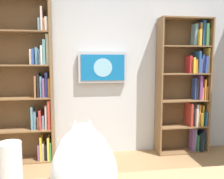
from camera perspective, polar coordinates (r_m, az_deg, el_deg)
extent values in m
cube|color=silver|center=(3.66, -2.11, 5.86)|extent=(4.52, 0.06, 2.70)
cube|color=brown|center=(4.00, 21.25, 0.65)|extent=(0.02, 0.28, 2.03)
cube|color=brown|center=(3.68, 10.96, 0.49)|extent=(0.02, 0.28, 2.03)
cube|color=brown|center=(3.94, 15.50, 0.79)|extent=(0.78, 0.01, 2.03)
cube|color=brown|center=(4.05, 15.83, -13.68)|extent=(0.74, 0.27, 0.02)
cube|color=brown|center=(3.93, 16.02, -8.18)|extent=(0.74, 0.27, 0.02)
cube|color=brown|center=(3.85, 16.22, -2.39)|extent=(0.74, 0.27, 0.02)
cube|color=brown|center=(3.81, 16.42, 3.58)|extent=(0.74, 0.27, 0.02)
cube|color=brown|center=(3.81, 16.62, 9.62)|extent=(0.74, 0.27, 0.02)
cube|color=brown|center=(3.85, 16.83, 15.59)|extent=(0.74, 0.27, 0.02)
cube|color=#2C4C8A|center=(4.15, 20.31, -10.97)|extent=(0.03, 0.13, 0.30)
cube|color=#448542|center=(4.14, 19.99, -11.49)|extent=(0.03, 0.17, 0.24)
cube|color=black|center=(4.11, 19.66, -11.27)|extent=(0.04, 0.23, 0.28)
cube|color=#3B6F49|center=(4.12, 19.08, -11.51)|extent=(0.03, 0.15, 0.25)
cube|color=#6F9EA4|center=(4.09, 18.61, -10.89)|extent=(0.04, 0.13, 0.34)
cube|color=#76498A|center=(4.05, 18.19, -10.95)|extent=(0.03, 0.13, 0.36)
cube|color=#24588A|center=(4.05, 20.60, -6.20)|extent=(0.04, 0.22, 0.22)
cube|color=gold|center=(4.03, 20.18, -5.59)|extent=(0.02, 0.13, 0.30)
cube|color=yellow|center=(4.03, 19.69, -6.33)|extent=(0.03, 0.24, 0.20)
cube|color=orange|center=(3.99, 19.45, -5.58)|extent=(0.03, 0.13, 0.32)
cube|color=beige|center=(3.98, 18.93, -5.51)|extent=(0.02, 0.17, 0.33)
cube|color=silver|center=(3.96, 18.60, -6.02)|extent=(0.02, 0.24, 0.27)
cube|color=#27282B|center=(3.95, 18.02, -5.71)|extent=(0.04, 0.17, 0.31)
cube|color=#BA372C|center=(3.93, 17.51, -5.49)|extent=(0.03, 0.24, 0.35)
cube|color=#A56B3A|center=(3.98, 20.90, -0.68)|extent=(0.03, 0.17, 0.20)
cube|color=orange|center=(3.97, 20.35, 0.11)|extent=(0.02, 0.22, 0.31)
cube|color=orange|center=(3.97, 19.93, -0.78)|extent=(0.03, 0.20, 0.19)
cube|color=#7B438E|center=(3.94, 19.53, 0.50)|extent=(0.04, 0.21, 0.36)
cube|color=#292525|center=(3.91, 19.07, 0.07)|extent=(0.03, 0.13, 0.31)
cube|color=#2D428A|center=(3.90, 18.65, 0.19)|extent=(0.02, 0.12, 0.32)
cube|color=gold|center=(3.95, 21.22, 6.31)|extent=(0.02, 0.17, 0.37)
cube|color=#354A8E|center=(3.94, 20.59, 5.49)|extent=(0.05, 0.24, 0.25)
cube|color=#314B9F|center=(3.93, 19.99, 5.70)|extent=(0.05, 0.20, 0.28)
cube|color=#6E4C8B|center=(3.91, 19.47, 5.24)|extent=(0.03, 0.22, 0.21)
cube|color=#245796|center=(3.87, 19.23, 6.05)|extent=(0.03, 0.22, 0.32)
cube|color=orange|center=(3.88, 18.47, 5.21)|extent=(0.05, 0.23, 0.20)
cube|color=yellow|center=(3.83, 18.14, 5.43)|extent=(0.03, 0.20, 0.23)
cube|color=#AF282D|center=(3.83, 17.45, 5.64)|extent=(0.04, 0.18, 0.26)
cube|color=orange|center=(3.97, 21.27, 11.20)|extent=(0.03, 0.13, 0.24)
cube|color=#41834A|center=(3.97, 20.69, 11.80)|extent=(0.03, 0.24, 0.32)
cube|color=#244F8C|center=(3.95, 20.21, 12.19)|extent=(0.04, 0.19, 0.37)
cube|color=olive|center=(3.92, 19.71, 12.00)|extent=(0.03, 0.14, 0.33)
cube|color=gold|center=(3.88, 19.27, 11.31)|extent=(0.03, 0.23, 0.23)
cube|color=#699AA6|center=(3.87, 18.66, 11.97)|extent=(0.05, 0.14, 0.31)
cube|color=brown|center=(3.47, -13.92, 1.87)|extent=(0.02, 0.28, 2.25)
cube|color=brown|center=(3.67, -20.82, 1.88)|extent=(0.93, 0.01, 2.25)
cube|color=brown|center=(3.80, -20.52, -15.26)|extent=(0.89, 0.27, 0.02)
cube|color=brown|center=(3.66, -20.82, -8.77)|extent=(0.89, 0.27, 0.02)
cube|color=brown|center=(3.57, -21.12, -1.86)|extent=(0.89, 0.27, 0.02)
cube|color=brown|center=(3.53, -21.43, 5.30)|extent=(0.89, 0.27, 0.02)
cube|color=brown|center=(3.55, -21.74, 12.49)|extent=(0.89, 0.27, 0.02)
cube|color=#32843C|center=(3.67, -14.02, -13.48)|extent=(0.02, 0.23, 0.26)
cube|color=#DEC548|center=(3.67, -14.50, -12.94)|extent=(0.03, 0.24, 0.32)
cube|color=black|center=(3.70, -15.09, -13.68)|extent=(0.04, 0.19, 0.22)
cube|color=beige|center=(3.70, -15.68, -13.58)|extent=(0.02, 0.15, 0.24)
cube|color=gold|center=(3.69, -16.13, -12.77)|extent=(0.03, 0.22, 0.34)
cube|color=#794A7C|center=(3.71, -16.60, -13.67)|extent=(0.03, 0.19, 0.22)
cube|color=#C33C33|center=(3.54, -14.37, -5.52)|extent=(0.04, 0.22, 0.40)
cube|color=beige|center=(3.54, -15.07, -6.16)|extent=(0.03, 0.15, 0.33)
cube|color=#6D94AD|center=(3.57, -15.68, -7.26)|extent=(0.03, 0.13, 0.19)
cube|color=#B33735|center=(3.57, -16.30, -6.68)|extent=(0.04, 0.23, 0.26)
cube|color=#A5674E|center=(3.58, -16.77, -7.36)|extent=(0.03, 0.16, 0.17)
cube|color=#5B8CA0|center=(3.59, -17.48, -6.70)|extent=(0.03, 0.14, 0.25)
cube|color=#5A8CA4|center=(3.58, -18.05, -6.24)|extent=(0.03, 0.18, 0.32)
cube|color=orange|center=(3.49, -14.42, 0.49)|extent=(0.02, 0.18, 0.26)
cube|color=#343F8B|center=(3.48, -15.02, 1.11)|extent=(0.03, 0.13, 0.34)
cube|color=#7E4E8D|center=(3.49, -15.62, 0.48)|extent=(0.03, 0.20, 0.26)
cube|color=#5D98B4|center=(3.48, -16.20, 0.69)|extent=(0.03, 0.14, 0.29)
cube|color=black|center=(3.49, -16.76, 1.02)|extent=(0.03, 0.18, 0.33)
cube|color=#926139|center=(3.51, -17.34, 0.75)|extent=(0.03, 0.22, 0.30)
cube|color=beige|center=(3.48, -14.77, 9.04)|extent=(0.04, 0.18, 0.41)
cube|color=#5A939D|center=(3.46, -15.49, 8.43)|extent=(0.03, 0.18, 0.33)
cube|color=silver|center=(3.47, -16.00, 7.74)|extent=(0.02, 0.23, 0.25)
cube|color=#7192B4|center=(3.46, -16.53, 7.32)|extent=(0.02, 0.13, 0.20)
cube|color=#5E99A8|center=(3.48, -17.14, 7.56)|extent=(0.04, 0.12, 0.24)
cube|color=#2F4B98|center=(3.49, -17.79, 7.31)|extent=(0.02, 0.23, 0.21)
cube|color=beige|center=(3.50, -18.26, 7.24)|extent=(0.03, 0.20, 0.20)
cube|color=silver|center=(3.49, -14.99, 14.50)|extent=(0.04, 0.20, 0.18)
cube|color=orange|center=(3.50, -15.55, 14.33)|extent=(0.02, 0.16, 0.16)
cube|color=beige|center=(3.52, -16.01, 15.45)|extent=(0.02, 0.23, 0.31)
cube|color=#6A95B3|center=(3.50, -16.57, 14.30)|extent=(0.03, 0.16, 0.16)
cube|color=#B7B7BC|center=(3.58, -2.20, 5.17)|extent=(0.71, 0.06, 0.44)
cube|color=#146BB2|center=(3.55, -2.14, 5.15)|extent=(0.64, 0.01, 0.37)
cylinder|color=#8CCCEA|center=(3.54, -2.13, 5.15)|extent=(0.27, 0.00, 0.27)
ellipsoid|color=white|center=(1.20, -6.56, -18.04)|extent=(0.30, 0.54, 0.32)
ellipsoid|color=white|center=(1.30, -6.79, -14.20)|extent=(0.26, 0.30, 0.24)
sphere|color=white|center=(1.34, -6.92, -10.64)|extent=(0.14, 0.14, 0.14)
cone|color=white|center=(1.33, -5.30, -8.47)|extent=(0.06, 0.06, 0.08)
cone|color=white|center=(1.32, -8.61, -8.54)|extent=(0.06, 0.06, 0.08)
cone|color=beige|center=(1.32, -5.28, -8.75)|extent=(0.03, 0.03, 0.05)
cone|color=beige|center=(1.32, -8.61, -8.82)|extent=(0.03, 0.03, 0.05)
cylinder|color=white|center=(1.33, -22.64, -16.94)|extent=(0.11, 0.11, 0.27)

